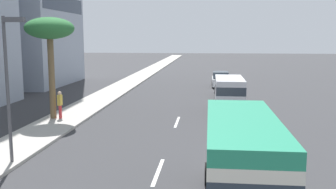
% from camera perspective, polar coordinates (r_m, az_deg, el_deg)
% --- Properties ---
extents(ground_plane, '(198.00, 198.00, 0.00)m').
position_cam_1_polar(ground_plane, '(34.28, 2.67, -0.67)').
color(ground_plane, '#38383A').
extents(sidewalk_right, '(162.00, 3.00, 0.15)m').
position_cam_1_polar(sidewalk_right, '(35.50, -9.50, -0.34)').
color(sidewalk_right, '#B2ADA3').
rests_on(sidewalk_right, ground_plane).
extents(lane_stripe_mid, '(3.20, 0.16, 0.01)m').
position_cam_1_polar(lane_stripe_mid, '(16.03, -1.48, -11.41)').
color(lane_stripe_mid, silver).
rests_on(lane_stripe_mid, ground_plane).
extents(lane_stripe_far, '(3.20, 0.16, 0.01)m').
position_cam_1_polar(lane_stripe_far, '(25.01, 1.36, -4.10)').
color(lane_stripe_far, silver).
rests_on(lane_stripe_far, ground_plane).
extents(van_lead, '(4.94, 2.09, 2.60)m').
position_cam_1_polar(van_lead, '(27.84, 9.07, 0.18)').
color(van_lead, silver).
rests_on(van_lead, ground_plane).
extents(minibus_second, '(6.93, 2.32, 2.99)m').
position_cam_1_polar(minibus_second, '(12.45, 10.88, -9.55)').
color(minibus_second, silver).
rests_on(minibus_second, ground_plane).
extents(car_third, '(4.47, 1.89, 1.60)m').
position_cam_1_polar(car_third, '(36.38, 8.43, 0.99)').
color(car_third, white).
rests_on(car_third, ground_plane).
extents(car_fourth, '(4.17, 1.87, 1.69)m').
position_cam_1_polar(car_fourth, '(43.01, 7.79, 2.20)').
color(car_fourth, white).
rests_on(car_fourth, ground_plane).
extents(pedestrian_near_lamp, '(0.35, 0.26, 1.81)m').
position_cam_1_polar(pedestrian_near_lamp, '(26.20, -15.75, -1.28)').
color(pedestrian_near_lamp, red).
rests_on(pedestrian_near_lamp, sidewalk_right).
extents(palm_tree, '(3.13, 3.13, 6.59)m').
position_cam_1_polar(palm_tree, '(26.10, -17.17, 8.99)').
color(palm_tree, brown).
rests_on(palm_tree, sidewalk_right).
extents(street_lamp, '(0.24, 0.97, 6.18)m').
position_cam_1_polar(street_lamp, '(17.32, -22.52, 3.05)').
color(street_lamp, '#4C4C51').
rests_on(street_lamp, sidewalk_right).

